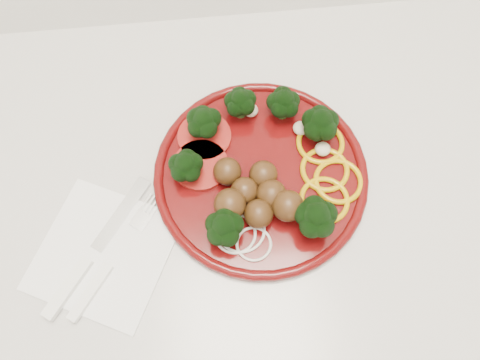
{
  "coord_description": "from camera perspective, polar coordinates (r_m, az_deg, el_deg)",
  "views": [
    {
      "loc": [
        0.2,
        1.45,
        1.5
      ],
      "look_at": [
        0.23,
        1.69,
        0.92
      ],
      "focal_mm": 35.0,
      "sensor_mm": 36.0,
      "label": 1
    }
  ],
  "objects": [
    {
      "name": "knife",
      "position": [
        0.64,
        -18.33,
        -9.63
      ],
      "size": [
        0.14,
        0.18,
        0.01
      ],
      "rotation": [
        0.0,
        0.0,
        0.95
      ],
      "color": "silver",
      "rests_on": "napkin"
    },
    {
      "name": "counter",
      "position": [
        1.1,
        -12.26,
        -10.6
      ],
      "size": [
        2.4,
        0.6,
        0.9
      ],
      "color": "beige",
      "rests_on": "ground"
    },
    {
      "name": "napkin",
      "position": [
        0.65,
        -16.26,
        -8.49
      ],
      "size": [
        0.22,
        0.22,
        0.0
      ],
      "primitive_type": "cube",
      "rotation": [
        0.0,
        0.0,
        1.11
      ],
      "color": "white",
      "rests_on": "counter"
    },
    {
      "name": "fork",
      "position": [
        0.63,
        -16.54,
        -11.21
      ],
      "size": [
        0.12,
        0.16,
        0.01
      ],
      "rotation": [
        0.0,
        0.0,
        0.95
      ],
      "color": "white",
      "rests_on": "napkin"
    },
    {
      "name": "plate",
      "position": [
        0.64,
        2.32,
        1.33
      ],
      "size": [
        0.3,
        0.3,
        0.07
      ],
      "rotation": [
        0.0,
        0.0,
        -0.43
      ],
      "color": "#4B0808",
      "rests_on": "counter"
    }
  ]
}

